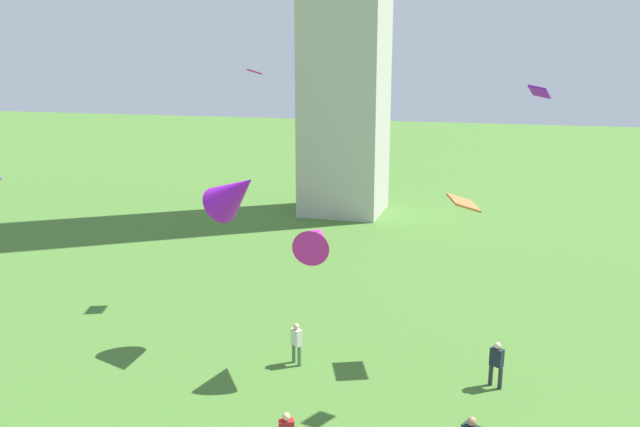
% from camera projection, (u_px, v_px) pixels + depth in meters
% --- Properties ---
extents(person_4, '(0.48, 0.44, 1.61)m').
position_uv_depth(person_4, '(297.00, 341.00, 23.37)').
color(person_4, '#51754C').
rests_on(person_4, ground_plane).
extents(person_5, '(0.50, 0.43, 1.66)m').
position_uv_depth(person_5, '(496.00, 362.00, 21.70)').
color(person_5, '#2D3338').
rests_on(person_5, ground_plane).
extents(kite_flying_1, '(0.97, 1.15, 0.29)m').
position_uv_depth(kite_flying_1, '(255.00, 72.00, 28.54)').
color(kite_flying_1, '#DE1D80').
extents(kite_flying_2, '(1.48, 2.08, 1.51)m').
position_uv_depth(kite_flying_2, '(316.00, 238.00, 22.35)').
color(kite_flying_2, '#C4209A').
extents(kite_flying_3, '(0.75, 0.95, 0.46)m').
position_uv_depth(kite_flying_3, '(539.00, 92.00, 19.72)').
color(kite_flying_3, '#8508DD').
extents(kite_flying_4, '(3.03, 2.44, 2.48)m').
position_uv_depth(kite_flying_4, '(235.00, 193.00, 23.67)').
color(kite_flying_4, purple).
extents(kite_flying_6, '(1.36, 1.67, 0.46)m').
position_uv_depth(kite_flying_6, '(463.00, 203.00, 22.94)').
color(kite_flying_6, orange).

